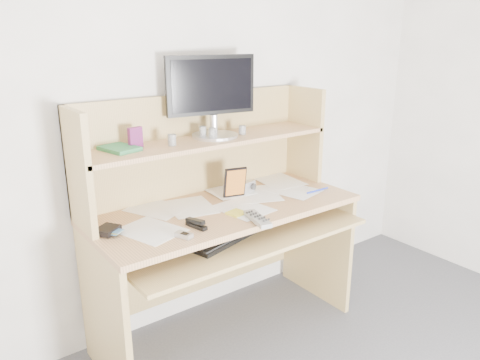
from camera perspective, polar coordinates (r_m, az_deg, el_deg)
back_wall at (r=2.56m, az=-6.02°, el=9.40°), size 3.60×0.04×2.50m
desk at (r=2.50m, az=-2.80°, el=-3.90°), size 1.40×0.70×1.30m
paper_clutter at (r=2.42m, az=-1.76°, el=-3.18°), size 1.32×0.54×0.01m
keyboard at (r=2.29m, az=-1.72°, el=-6.80°), size 0.46×0.26×0.03m
tv_remote at (r=2.22m, az=2.15°, el=-4.75°), size 0.10×0.21×0.02m
flip_phone at (r=2.07m, az=-6.88°, el=-6.57°), size 0.07×0.09×0.02m
stapler at (r=2.16m, az=-5.35°, el=-5.24°), size 0.05×0.12×0.04m
wallet at (r=2.17m, az=-15.85°, el=-5.88°), size 0.13×0.12×0.03m
sticky_note_pad at (r=2.32m, az=-0.43°, el=-4.05°), size 0.09×0.09×0.01m
digital_camera at (r=2.61m, az=0.88°, el=-0.82°), size 0.11×0.06×0.06m
game_case at (r=2.51m, az=-0.63°, el=-0.29°), size 0.12×0.04×0.17m
blue_pen at (r=2.66m, az=9.43°, el=-1.26°), size 0.16×0.01×0.01m
card_box at (r=2.29m, az=-12.63°, el=5.08°), size 0.07×0.03×0.10m
shelf_book at (r=2.26m, az=-14.48°, el=3.74°), size 0.17×0.21×0.02m
chip_stack_a at (r=2.30m, az=-8.30°, el=4.85°), size 0.04×0.04×0.06m
chip_stack_b at (r=2.42m, az=-3.38°, el=5.67°), size 0.04×0.04×0.06m
chip_stack_c at (r=2.54m, az=0.29°, el=6.12°), size 0.05×0.05×0.05m
chip_stack_d at (r=2.45m, az=-4.56°, el=5.82°), size 0.05×0.05×0.06m
monitor at (r=2.46m, az=-3.47°, el=10.44°), size 0.48×0.24×0.42m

